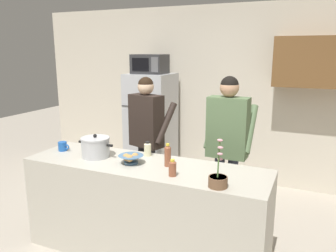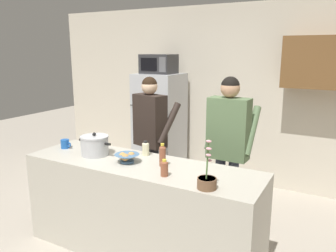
{
  "view_description": "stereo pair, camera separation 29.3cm",
  "coord_description": "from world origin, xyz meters",
  "px_view_note": "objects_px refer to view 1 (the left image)",
  "views": [
    {
      "loc": [
        1.4,
        -2.61,
        1.96
      ],
      "look_at": [
        0.0,
        0.55,
        1.17
      ],
      "focal_mm": 35.75,
      "sensor_mm": 36.0,
      "label": 1
    },
    {
      "loc": [
        1.67,
        -2.48,
        1.96
      ],
      "look_at": [
        0.0,
        0.55,
        1.17
      ],
      "focal_mm": 35.75,
      "sensor_mm": 36.0,
      "label": 2
    }
  ],
  "objects_px": {
    "coffee_mug": "(63,146)",
    "bottle_far_corner": "(168,155)",
    "refrigerator": "(151,127)",
    "person_near_pot": "(147,128)",
    "cooking_pot": "(95,147)",
    "microwave": "(150,64)",
    "person_by_sink": "(228,135)",
    "bottle_mid_counter": "(148,149)",
    "bread_bowl": "(131,158)",
    "potted_orchid": "(218,180)",
    "bottle_near_edge": "(172,168)"
  },
  "relations": [
    {
      "from": "bottle_mid_counter",
      "to": "bread_bowl",
      "type": "bearing_deg",
      "value": -97.12
    },
    {
      "from": "coffee_mug",
      "to": "bottle_near_edge",
      "type": "height_order",
      "value": "bottle_near_edge"
    },
    {
      "from": "person_near_pot",
      "to": "bread_bowl",
      "type": "distance_m",
      "value": 1.0
    },
    {
      "from": "cooking_pot",
      "to": "bottle_near_edge",
      "type": "distance_m",
      "value": 0.92
    },
    {
      "from": "refrigerator",
      "to": "bread_bowl",
      "type": "distance_m",
      "value": 2.03
    },
    {
      "from": "refrigerator",
      "to": "cooking_pot",
      "type": "xyz_separation_m",
      "value": [
        0.32,
        -1.85,
        0.21
      ]
    },
    {
      "from": "refrigerator",
      "to": "bottle_far_corner",
      "type": "bearing_deg",
      "value": -59.15
    },
    {
      "from": "cooking_pot",
      "to": "bottle_mid_counter",
      "type": "distance_m",
      "value": 0.52
    },
    {
      "from": "microwave",
      "to": "person_by_sink",
      "type": "relative_size",
      "value": 0.28
    },
    {
      "from": "person_by_sink",
      "to": "bottle_near_edge",
      "type": "distance_m",
      "value": 1.02
    },
    {
      "from": "person_near_pot",
      "to": "potted_orchid",
      "type": "height_order",
      "value": "person_near_pot"
    },
    {
      "from": "person_near_pot",
      "to": "potted_orchid",
      "type": "bearing_deg",
      "value": -43.37
    },
    {
      "from": "person_near_pot",
      "to": "potted_orchid",
      "type": "xyz_separation_m",
      "value": [
        1.21,
        -1.15,
        -0.05
      ]
    },
    {
      "from": "person_near_pot",
      "to": "bottle_near_edge",
      "type": "height_order",
      "value": "person_near_pot"
    },
    {
      "from": "bottle_mid_counter",
      "to": "bottle_far_corner",
      "type": "bearing_deg",
      "value": -32.68
    },
    {
      "from": "microwave",
      "to": "bread_bowl",
      "type": "distance_m",
      "value": 2.15
    },
    {
      "from": "cooking_pot",
      "to": "microwave",
      "type": "bearing_deg",
      "value": 99.8
    },
    {
      "from": "cooking_pot",
      "to": "bread_bowl",
      "type": "bearing_deg",
      "value": -4.65
    },
    {
      "from": "refrigerator",
      "to": "bottle_mid_counter",
      "type": "xyz_separation_m",
      "value": [
        0.77,
        -1.61,
        0.18
      ]
    },
    {
      "from": "refrigerator",
      "to": "bottle_mid_counter",
      "type": "bearing_deg",
      "value": -64.39
    },
    {
      "from": "refrigerator",
      "to": "bottle_far_corner",
      "type": "xyz_separation_m",
      "value": [
        1.08,
        -1.81,
        0.22
      ]
    },
    {
      "from": "refrigerator",
      "to": "cooking_pot",
      "type": "height_order",
      "value": "refrigerator"
    },
    {
      "from": "cooking_pot",
      "to": "potted_orchid",
      "type": "relative_size",
      "value": 1.01
    },
    {
      "from": "bottle_near_edge",
      "to": "bottle_far_corner",
      "type": "xyz_separation_m",
      "value": [
        -0.14,
        0.21,
        0.03
      ]
    },
    {
      "from": "bread_bowl",
      "to": "refrigerator",
      "type": "bearing_deg",
      "value": 111.36
    },
    {
      "from": "microwave",
      "to": "bottle_near_edge",
      "type": "height_order",
      "value": "microwave"
    },
    {
      "from": "coffee_mug",
      "to": "bottle_mid_counter",
      "type": "distance_m",
      "value": 0.92
    },
    {
      "from": "microwave",
      "to": "coffee_mug",
      "type": "xyz_separation_m",
      "value": [
        -0.13,
        -1.8,
        -0.79
      ]
    },
    {
      "from": "refrigerator",
      "to": "person_near_pot",
      "type": "bearing_deg",
      "value": -66.1
    },
    {
      "from": "potted_orchid",
      "to": "bottle_far_corner",
      "type": "bearing_deg",
      "value": 153.09
    },
    {
      "from": "person_near_pot",
      "to": "person_by_sink",
      "type": "relative_size",
      "value": 0.97
    },
    {
      "from": "refrigerator",
      "to": "coffee_mug",
      "type": "xyz_separation_m",
      "value": [
        -0.13,
        -1.82,
        0.16
      ]
    },
    {
      "from": "microwave",
      "to": "cooking_pot",
      "type": "xyz_separation_m",
      "value": [
        0.32,
        -1.83,
        -0.74
      ]
    },
    {
      "from": "potted_orchid",
      "to": "microwave",
      "type": "bearing_deg",
      "value": 128.28
    },
    {
      "from": "bottle_near_edge",
      "to": "potted_orchid",
      "type": "xyz_separation_m",
      "value": [
        0.41,
        -0.07,
        -0.01
      ]
    },
    {
      "from": "bread_bowl",
      "to": "bottle_far_corner",
      "type": "xyz_separation_m",
      "value": [
        0.34,
        0.08,
        0.05
      ]
    },
    {
      "from": "bottle_near_edge",
      "to": "coffee_mug",
      "type": "bearing_deg",
      "value": 171.61
    },
    {
      "from": "refrigerator",
      "to": "person_near_pot",
      "type": "distance_m",
      "value": 1.05
    },
    {
      "from": "person_by_sink",
      "to": "bottle_mid_counter",
      "type": "height_order",
      "value": "person_by_sink"
    },
    {
      "from": "coffee_mug",
      "to": "bottle_far_corner",
      "type": "height_order",
      "value": "bottle_far_corner"
    },
    {
      "from": "bottle_mid_counter",
      "to": "bottle_far_corner",
      "type": "xyz_separation_m",
      "value": [
        0.31,
        -0.2,
        0.03
      ]
    },
    {
      "from": "refrigerator",
      "to": "bottle_mid_counter",
      "type": "height_order",
      "value": "refrigerator"
    },
    {
      "from": "coffee_mug",
      "to": "person_by_sink",
      "type": "bearing_deg",
      "value": 26.93
    },
    {
      "from": "cooking_pot",
      "to": "bottle_near_edge",
      "type": "bearing_deg",
      "value": -10.38
    },
    {
      "from": "bread_bowl",
      "to": "bottle_far_corner",
      "type": "bearing_deg",
      "value": 12.75
    },
    {
      "from": "refrigerator",
      "to": "person_near_pot",
      "type": "xyz_separation_m",
      "value": [
        0.42,
        -0.94,
        0.22
      ]
    },
    {
      "from": "person_near_pot",
      "to": "coffee_mug",
      "type": "bearing_deg",
      "value": -121.72
    },
    {
      "from": "bread_bowl",
      "to": "coffee_mug",
      "type": "bearing_deg",
      "value": 175.55
    },
    {
      "from": "person_near_pot",
      "to": "bottle_mid_counter",
      "type": "bearing_deg",
      "value": -62.07
    },
    {
      "from": "person_near_pot",
      "to": "bottle_mid_counter",
      "type": "xyz_separation_m",
      "value": [
        0.35,
        -0.67,
        -0.04
      ]
    }
  ]
}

